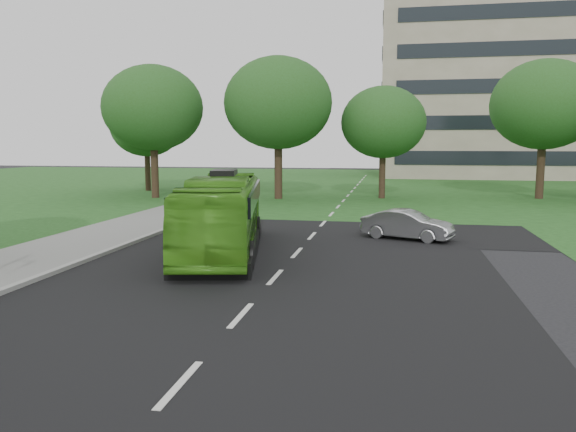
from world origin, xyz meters
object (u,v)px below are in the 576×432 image
at_px(tree_park_b, 278,103).
at_px(tree_park_c, 383,122).
at_px(office_building, 545,76).
at_px(tree_park_f, 146,126).
at_px(tree_park_a, 153,108).
at_px(sedan, 407,225).
at_px(bus, 222,214).
at_px(tree_park_d, 544,105).

relative_size(tree_park_b, tree_park_c, 1.25).
bearing_deg(office_building, tree_park_f, -142.54).
xyz_separation_m(tree_park_a, sedan, (18.65, -15.60, -6.17)).
relative_size(tree_park_f, bus, 0.79).
relative_size(office_building, tree_park_d, 3.88).
xyz_separation_m(office_building, tree_park_d, (-7.53, -31.64, -5.50)).
height_order(office_building, sedan, office_building).
bearing_deg(tree_park_d, tree_park_b, -169.27).
distance_m(tree_park_a, bus, 23.56).
bearing_deg(tree_park_d, tree_park_f, 177.84).
xyz_separation_m(tree_park_a, tree_park_f, (-3.31, 5.93, -1.17)).
height_order(office_building, tree_park_c, office_building).
xyz_separation_m(tree_park_a, tree_park_c, (17.15, 2.81, -1.09)).
bearing_deg(tree_park_b, tree_park_d, 10.73).
bearing_deg(sedan, tree_park_f, 65.93).
xyz_separation_m(tree_park_b, tree_park_c, (7.69, 1.78, -1.39)).
xyz_separation_m(office_building, bus, (-24.85, -56.17, -11.04)).
bearing_deg(tree_park_d, bus, -125.22).
distance_m(office_building, tree_park_b, 44.75).
height_order(bus, sedan, bus).
distance_m(tree_park_d, tree_park_f, 32.24).
bearing_deg(tree_park_a, office_building, 44.96).
bearing_deg(sedan, tree_park_c, 25.02).
bearing_deg(tree_park_f, bus, -60.00).
xyz_separation_m(tree_park_f, sedan, (21.96, -21.53, -5.00)).
distance_m(tree_park_f, bus, 30.03).
bearing_deg(tree_park_f, office_building, 37.46).
bearing_deg(office_building, tree_park_b, -127.34).
height_order(office_building, tree_park_a, office_building).
height_order(tree_park_a, sedan, tree_park_a).
bearing_deg(tree_park_c, sedan, -85.34).
distance_m(tree_park_b, tree_park_d, 19.76).
xyz_separation_m(tree_park_f, bus, (14.87, -25.75, -4.19)).
bearing_deg(tree_park_b, bus, -84.25).
relative_size(office_building, tree_park_a, 3.99).
xyz_separation_m(tree_park_a, bus, (11.56, -19.82, -5.36)).
bearing_deg(tree_park_a, tree_park_d, 9.28).
bearing_deg(tree_park_b, tree_park_a, -173.74).
relative_size(tree_park_a, tree_park_d, 0.97).
bearing_deg(bus, tree_park_b, 84.09).
bearing_deg(tree_park_d, office_building, 76.62).
xyz_separation_m(tree_park_a, tree_park_b, (9.46, 1.04, 0.30)).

